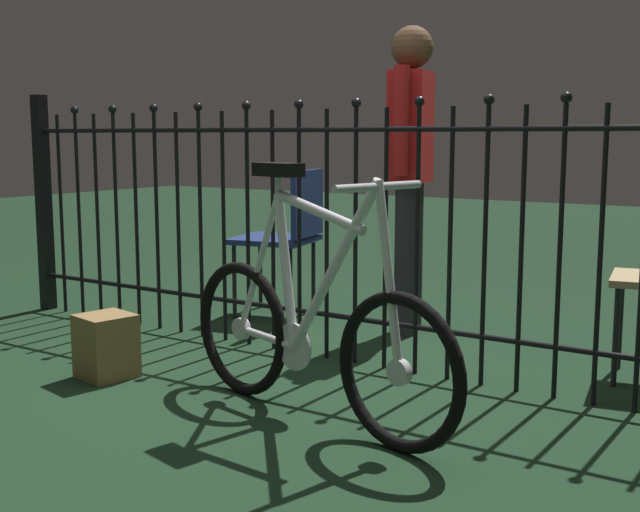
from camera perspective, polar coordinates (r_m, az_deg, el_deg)
ground_plane at (r=3.40m, az=-4.31°, el=-9.30°), size 20.00×20.00×0.00m
iron_fence at (r=3.75m, az=0.26°, el=2.26°), size 4.14×0.07×1.27m
bicycle at (r=2.96m, az=-0.57°, el=-5.36°), size 1.35×0.45×0.93m
chair_navy at (r=4.64m, az=-2.27°, el=1.94°), size 0.51×0.51×0.84m
person_visitor at (r=4.27m, az=6.33°, el=7.12°), size 0.24×0.47×1.58m
display_crate at (r=3.65m, az=-14.71°, el=-6.09°), size 0.25×0.25×0.27m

